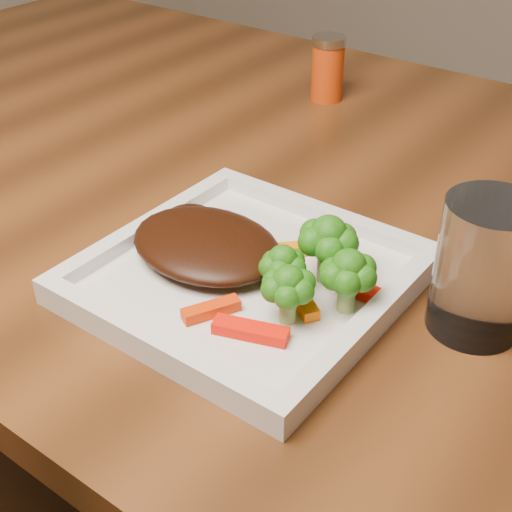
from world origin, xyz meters
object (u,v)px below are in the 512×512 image
Objects in this scene: spice_shaker at (328,69)px; plate at (247,280)px; steak at (206,244)px; drinking_glass at (483,268)px; dining_table at (243,379)px.

plate is at bearing -66.78° from spice_shaker.
spice_shaker reaches higher than steak.
drinking_glass is (0.38, -0.36, 0.01)m from spice_shaker.
plate is at bearing 0.17° from steak.
dining_table is at bearing 129.22° from plate.
steak is at bearing -72.41° from spice_shaker.
steak reaches higher than plate.
drinking_glass reaches higher than plate.
drinking_glass is (0.36, -0.14, 0.44)m from dining_table.
steak is at bearing -163.64° from drinking_glass.
dining_table is 17.39× the size of spice_shaker.
plate is 2.25× the size of drinking_glass.
spice_shaker is (-0.19, 0.43, 0.04)m from plate.
plate is at bearing -159.80° from drinking_glass.
plate reaches higher than dining_table.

